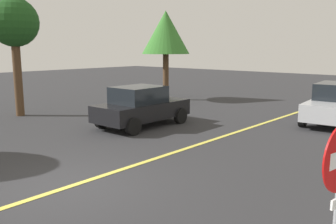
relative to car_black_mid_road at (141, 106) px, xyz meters
name	(u,v)px	position (x,y,z in m)	size (l,w,h in m)	color
ground_plane	(68,187)	(-5.67, -3.45, -0.81)	(80.00, 80.00, 0.00)	#2D2D30
lane_marking_centre	(159,157)	(-2.67, -3.45, -0.80)	(28.00, 0.16, 0.01)	#E0D14C
car_black_mid_road	(141,106)	(0.00, 0.00, 0.00)	(4.02, 2.04, 1.61)	black
tree_left_verge	(14,25)	(-2.16, 5.85, 3.32)	(2.19, 2.19, 5.33)	#513823
tree_centre_verge	(166,33)	(6.21, 4.27, 3.16)	(2.82, 2.82, 5.27)	#513823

